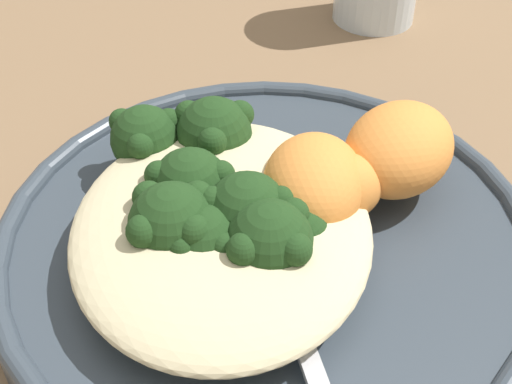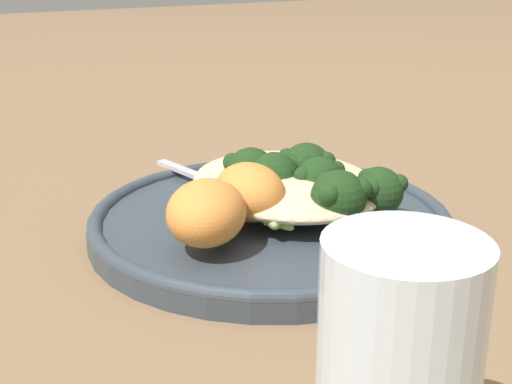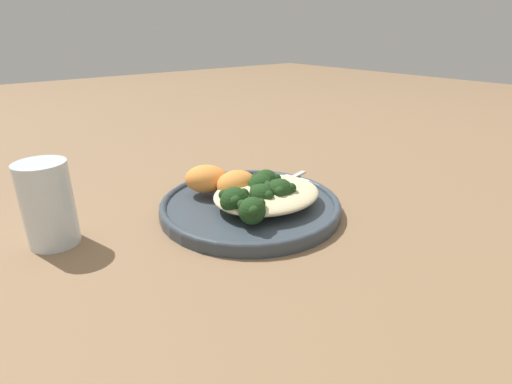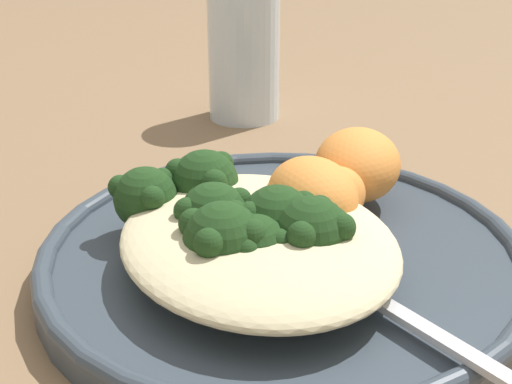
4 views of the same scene
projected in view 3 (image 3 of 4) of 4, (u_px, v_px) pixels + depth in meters
ground_plane at (246, 213)px, 0.65m from camera, size 4.00×4.00×0.00m
plate at (249, 204)px, 0.65m from camera, size 0.29×0.29×0.02m
quinoa_mound at (267, 194)px, 0.63m from camera, size 0.18×0.15×0.03m
broccoli_stalk_0 at (234, 201)px, 0.59m from camera, size 0.06×0.08×0.04m
broccoli_stalk_1 at (249, 209)px, 0.57m from camera, size 0.05×0.11×0.04m
broccoli_stalk_2 at (259, 197)px, 0.61m from camera, size 0.05×0.09×0.04m
broccoli_stalk_3 at (273, 193)px, 0.62m from camera, size 0.09×0.10×0.04m
broccoli_stalk_4 at (270, 191)px, 0.63m from camera, size 0.09×0.07×0.04m
broccoli_stalk_5 at (255, 189)px, 0.64m from camera, size 0.09×0.07×0.04m
broccoli_stalk_6 at (263, 183)px, 0.65m from camera, size 0.10×0.04×0.04m
broccoli_stalk_7 at (249, 188)px, 0.66m from camera, size 0.10×0.03×0.03m
sweet_potato_chunk_0 at (237, 184)px, 0.65m from camera, size 0.07×0.06×0.04m
sweet_potato_chunk_1 at (206, 179)px, 0.67m from camera, size 0.09×0.09×0.05m
sweet_potato_chunk_2 at (232, 183)px, 0.66m from camera, size 0.05×0.06×0.04m
spoon at (277, 185)px, 0.69m from camera, size 0.13×0.05×0.01m
water_glass at (48, 204)px, 0.54m from camera, size 0.07×0.07×0.12m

